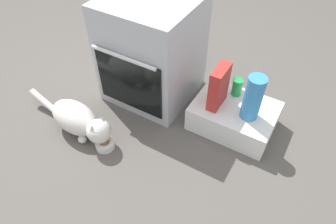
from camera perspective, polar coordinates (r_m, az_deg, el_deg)
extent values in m
plane|color=#56514C|center=(2.05, -9.36, -3.94)|extent=(8.00, 8.00, 0.00)
cube|color=#B7BABF|center=(2.11, -2.96, 11.64)|extent=(0.58, 0.56, 0.73)
cube|color=black|center=(1.98, -7.37, 5.35)|extent=(0.49, 0.01, 0.40)
cylinder|color=silver|center=(1.83, -8.55, 10.13)|extent=(0.46, 0.02, 0.02)
cube|color=white|center=(2.06, 12.27, -0.71)|extent=(0.53, 0.39, 0.18)
cylinder|color=white|center=(1.98, -11.85, -5.96)|extent=(0.12, 0.12, 0.05)
sphere|color=brown|center=(1.96, -11.92, -5.64)|extent=(0.07, 0.07, 0.07)
ellipsoid|color=silver|center=(2.05, -17.17, -0.96)|extent=(0.38, 0.24, 0.21)
sphere|color=silver|center=(1.91, -12.88, -3.54)|extent=(0.15, 0.15, 0.15)
cone|color=silver|center=(1.88, -12.26, -1.61)|extent=(0.05, 0.05, 0.07)
cone|color=silver|center=(1.85, -14.09, -3.16)|extent=(0.05, 0.05, 0.07)
cylinder|color=silver|center=(2.29, -21.87, 1.43)|extent=(0.31, 0.07, 0.13)
sphere|color=silver|center=(2.07, -13.54, -3.05)|extent=(0.06, 0.06, 0.06)
sphere|color=silver|center=(2.03, -15.80, -4.95)|extent=(0.06, 0.06, 0.06)
cylinder|color=#388CD1|center=(1.85, 15.71, 2.55)|extent=(0.11, 0.11, 0.30)
cube|color=#B72D28|center=(1.90, 9.54, 4.67)|extent=(0.07, 0.18, 0.28)
cylinder|color=green|center=(2.04, 12.89, 4.58)|extent=(0.07, 0.07, 0.12)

